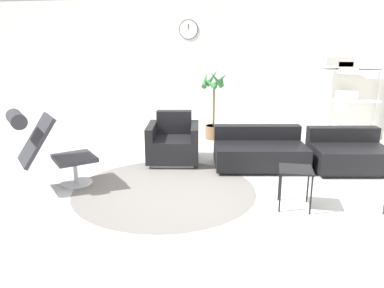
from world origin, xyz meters
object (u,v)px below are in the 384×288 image
(couch_low, at_px, (259,152))
(couch_second, at_px, (348,155))
(side_table, at_px, (296,174))
(potted_plant, at_px, (214,111))
(shelf_unit, at_px, (346,76))
(armchair_red, at_px, (173,144))
(lounge_chair, at_px, (46,143))

(couch_low, distance_m, couch_second, 1.37)
(side_table, xyz_separation_m, potted_plant, (-1.40, 3.08, 0.15))
(couch_second, xyz_separation_m, shelf_unit, (0.22, 1.87, 1.05))
(couch_low, height_order, side_table, couch_low)
(armchair_red, xyz_separation_m, couch_low, (1.40, -0.01, -0.06))
(lounge_chair, bearing_deg, armchair_red, 94.39)
(lounge_chair, bearing_deg, couch_second, 68.39)
(lounge_chair, height_order, side_table, lounge_chair)
(lounge_chair, xyz_separation_m, armchair_red, (1.37, 1.49, -0.35))
(side_table, height_order, shelf_unit, shelf_unit)
(armchair_red, distance_m, couch_low, 1.40)
(couch_low, bearing_deg, armchair_red, -11.39)
(lounge_chair, height_order, couch_second, lounge_chair)
(lounge_chair, relative_size, shelf_unit, 0.61)
(couch_second, height_order, potted_plant, potted_plant)
(couch_second, distance_m, shelf_unit, 2.16)
(potted_plant, bearing_deg, shelf_unit, 8.33)
(couch_low, relative_size, potted_plant, 1.10)
(lounge_chair, xyz_separation_m, couch_low, (2.77, 1.48, -0.41))
(lounge_chair, xyz_separation_m, shelf_unit, (4.36, 3.49, 0.64))
(armchair_red, xyz_separation_m, side_table, (1.85, -1.45, 0.12))
(lounge_chair, height_order, potted_plant, potted_plant)
(couch_second, bearing_deg, potted_plant, -43.89)
(potted_plant, xyz_separation_m, shelf_unit, (2.54, 0.37, 0.71))
(lounge_chair, distance_m, potted_plant, 3.61)
(lounge_chair, height_order, couch_low, lounge_chair)
(lounge_chair, relative_size, armchair_red, 1.16)
(armchair_red, height_order, shelf_unit, shelf_unit)
(couch_second, xyz_separation_m, side_table, (-0.91, -1.58, 0.19))
(side_table, bearing_deg, couch_second, 60.01)
(couch_second, relative_size, potted_plant, 0.90)
(lounge_chair, distance_m, side_table, 3.23)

